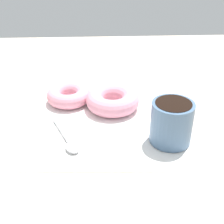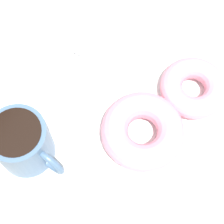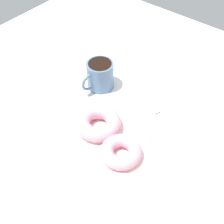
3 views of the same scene
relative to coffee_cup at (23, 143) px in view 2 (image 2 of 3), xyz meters
The scene contains 6 objects.
ground_plane 12.43cm from the coffee_cup, 45.63° to the left, with size 120.00×120.00×2.00cm, color beige.
napkin 14.09cm from the coffee_cup, 54.65° to the left, with size 32.79×32.79×0.30cm, color white.
coffee_cup is the anchor object (origin of this frame).
donut_near_cup 16.92cm from the coffee_cup, 38.83° to the left, with size 12.18×12.18×4.00cm, color pink.
donut_far 26.60cm from the coffee_cup, 51.58° to the left, with size 10.30×10.30×3.41cm, color pink.
spoon 19.95cm from the coffee_cup, 91.71° to the left, with size 12.76×6.74×0.90cm.
Camera 2 is at (10.85, -15.89, 53.17)cm, focal length 60.00 mm.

